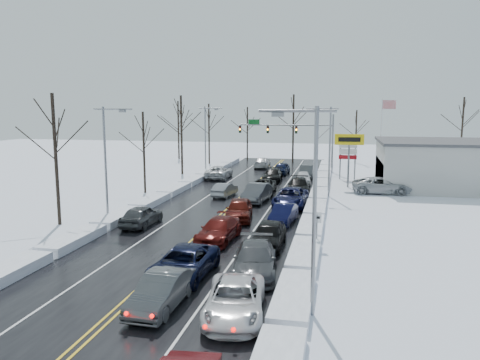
% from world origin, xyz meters
% --- Properties ---
extents(ground, '(160.00, 160.00, 0.00)m').
position_xyz_m(ground, '(0.00, 0.00, 0.00)').
color(ground, silver).
rests_on(ground, ground).
extents(road_surface, '(14.00, 84.00, 0.01)m').
position_xyz_m(road_surface, '(0.00, 2.00, 0.01)').
color(road_surface, black).
rests_on(road_surface, ground).
extents(snow_bank_left, '(1.72, 72.00, 0.61)m').
position_xyz_m(snow_bank_left, '(-7.60, 2.00, 0.00)').
color(snow_bank_left, white).
rests_on(snow_bank_left, ground).
extents(snow_bank_right, '(1.72, 72.00, 0.61)m').
position_xyz_m(snow_bank_right, '(7.60, 2.00, 0.00)').
color(snow_bank_right, white).
rests_on(snow_bank_right, ground).
extents(traffic_signal_mast, '(13.28, 0.39, 8.00)m').
position_xyz_m(traffic_signal_mast, '(3.45, 27.99, 5.48)').
color(traffic_signal_mast, slate).
rests_on(traffic_signal_mast, ground).
extents(tires_plus_sign, '(3.20, 0.34, 6.00)m').
position_xyz_m(tires_plus_sign, '(10.50, 15.99, 4.99)').
color(tires_plus_sign, slate).
rests_on(tires_plus_sign, ground).
extents(used_vehicles_sign, '(2.20, 0.22, 4.65)m').
position_xyz_m(used_vehicles_sign, '(10.50, 22.00, 3.32)').
color(used_vehicles_sign, slate).
rests_on(used_vehicles_sign, ground).
extents(speed_limit_sign, '(0.55, 0.09, 2.35)m').
position_xyz_m(speed_limit_sign, '(8.20, -8.00, 1.63)').
color(speed_limit_sign, slate).
rests_on(speed_limit_sign, ground).
extents(flagpole, '(1.87, 1.20, 10.00)m').
position_xyz_m(flagpole, '(15.17, 30.00, 5.93)').
color(flagpole, silver).
rests_on(flagpole, ground).
extents(dealership_building, '(20.40, 12.40, 5.30)m').
position_xyz_m(dealership_building, '(23.98, 18.00, 2.66)').
color(dealership_building, '#B0B0AB').
rests_on(dealership_building, ground).
extents(streetlight_se, '(3.20, 0.25, 9.00)m').
position_xyz_m(streetlight_se, '(8.30, -18.00, 5.31)').
color(streetlight_se, slate).
rests_on(streetlight_se, ground).
extents(streetlight_ne, '(3.20, 0.25, 9.00)m').
position_xyz_m(streetlight_ne, '(8.30, 10.00, 5.31)').
color(streetlight_ne, slate).
rests_on(streetlight_ne, ground).
extents(streetlight_sw, '(3.20, 0.25, 9.00)m').
position_xyz_m(streetlight_sw, '(-8.30, -4.00, 5.31)').
color(streetlight_sw, slate).
rests_on(streetlight_sw, ground).
extents(streetlight_nw, '(3.20, 0.25, 9.00)m').
position_xyz_m(streetlight_nw, '(-8.30, 24.00, 5.31)').
color(streetlight_nw, slate).
rests_on(streetlight_nw, ground).
extents(tree_left_b, '(4.00, 4.00, 10.00)m').
position_xyz_m(tree_left_b, '(-11.50, -6.00, 6.99)').
color(tree_left_b, '#2D231C').
rests_on(tree_left_b, ground).
extents(tree_left_c, '(3.40, 3.40, 8.50)m').
position_xyz_m(tree_left_c, '(-10.50, 8.00, 5.94)').
color(tree_left_c, '#2D231C').
rests_on(tree_left_c, ground).
extents(tree_left_d, '(4.20, 4.20, 10.50)m').
position_xyz_m(tree_left_d, '(-11.20, 22.00, 7.33)').
color(tree_left_d, '#2D231C').
rests_on(tree_left_d, ground).
extents(tree_left_e, '(3.80, 3.80, 9.50)m').
position_xyz_m(tree_left_e, '(-10.80, 34.00, 6.64)').
color(tree_left_e, '#2D231C').
rests_on(tree_left_e, ground).
extents(tree_far_a, '(4.00, 4.00, 10.00)m').
position_xyz_m(tree_far_a, '(-18.00, 40.00, 6.99)').
color(tree_far_a, '#2D231C').
rests_on(tree_far_a, ground).
extents(tree_far_b, '(3.60, 3.60, 9.00)m').
position_xyz_m(tree_far_b, '(-6.00, 41.00, 6.29)').
color(tree_far_b, '#2D231C').
rests_on(tree_far_b, ground).
extents(tree_far_c, '(4.40, 4.40, 11.00)m').
position_xyz_m(tree_far_c, '(2.00, 39.00, 7.68)').
color(tree_far_c, '#2D231C').
rests_on(tree_far_c, ground).
extents(tree_far_d, '(3.40, 3.40, 8.50)m').
position_xyz_m(tree_far_d, '(12.00, 40.50, 5.94)').
color(tree_far_d, '#2D231C').
rests_on(tree_far_d, ground).
extents(tree_far_e, '(4.20, 4.20, 10.50)m').
position_xyz_m(tree_far_e, '(28.00, 41.00, 7.33)').
color(tree_far_e, '#2D231C').
rests_on(tree_far_e, ground).
extents(queued_car_1, '(1.80, 4.79, 1.56)m').
position_xyz_m(queued_car_1, '(1.82, -18.67, 0.00)').
color(queued_car_1, '#44484A').
rests_on(queued_car_1, ground).
extents(queued_car_2, '(2.86, 5.80, 1.58)m').
position_xyz_m(queued_car_2, '(1.57, -14.86, 0.00)').
color(queued_car_2, black).
rests_on(queued_car_2, ground).
extents(queued_car_3, '(2.53, 5.41, 1.53)m').
position_xyz_m(queued_car_3, '(1.66, -7.81, 0.00)').
color(queued_car_3, '#4F0D0A').
rests_on(queued_car_3, ground).
extents(queued_car_4, '(2.69, 5.27, 1.72)m').
position_xyz_m(queued_car_4, '(1.73, -1.67, 0.00)').
color(queued_car_4, '#4A1009').
rests_on(queued_car_4, ground).
extents(queued_car_5, '(2.33, 5.38, 1.72)m').
position_xyz_m(queued_car_5, '(1.85, 5.82, 0.00)').
color(queued_car_5, '#47494C').
rests_on(queued_car_5, ground).
extents(queued_car_6, '(2.60, 5.26, 1.43)m').
position_xyz_m(queued_car_6, '(1.74, 10.50, 0.00)').
color(queued_car_6, black).
rests_on(queued_car_6, ground).
extents(queued_car_7, '(2.25, 5.32, 1.53)m').
position_xyz_m(queued_car_7, '(1.59, 18.40, 0.00)').
color(queued_car_7, black).
rests_on(queued_car_7, ground).
extents(queued_car_8, '(2.19, 4.78, 1.59)m').
position_xyz_m(queued_car_8, '(1.87, 24.69, 0.00)').
color(queued_car_8, black).
rests_on(queued_car_8, ground).
extents(queued_car_10, '(3.18, 5.66, 1.49)m').
position_xyz_m(queued_car_10, '(5.24, -18.82, 0.00)').
color(queued_car_10, silver).
rests_on(queued_car_10, ground).
extents(queued_car_11, '(2.99, 5.84, 1.62)m').
position_xyz_m(queued_car_11, '(5.15, -13.55, 0.00)').
color(queued_car_11, '#424448').
rests_on(queued_car_11, ground).
extents(queued_car_12, '(1.99, 4.88, 1.66)m').
position_xyz_m(queued_car_12, '(5.14, -8.48, 0.00)').
color(queued_car_12, black).
rests_on(queued_car_12, ground).
extents(queued_car_13, '(1.97, 4.54, 1.45)m').
position_xyz_m(queued_car_13, '(5.34, -1.96, 0.00)').
color(queued_car_13, black).
rests_on(queued_car_13, ground).
extents(queued_car_14, '(3.00, 6.17, 1.69)m').
position_xyz_m(queued_car_14, '(5.25, 4.26, 0.00)').
color(queued_car_14, black).
rests_on(queued_car_14, ground).
extents(queued_car_15, '(2.65, 5.73, 1.62)m').
position_xyz_m(queued_car_15, '(5.43, 10.78, 0.00)').
color(queued_car_15, black).
rests_on(queued_car_15, ground).
extents(queued_car_16, '(2.14, 4.51, 1.49)m').
position_xyz_m(queued_car_16, '(5.37, 17.33, 0.00)').
color(queued_car_16, white).
rests_on(queued_car_16, ground).
extents(queued_car_17, '(1.70, 4.85, 1.60)m').
position_xyz_m(queued_car_17, '(5.43, 22.17, 0.00)').
color(queued_car_17, '#3D4042').
rests_on(queued_car_17, ground).
extents(oncoming_car_0, '(1.97, 4.29, 1.36)m').
position_xyz_m(oncoming_car_0, '(-1.80, 7.84, 0.00)').
color(oncoming_car_0, gray).
rests_on(oncoming_car_0, ground).
extents(oncoming_car_1, '(2.79, 5.87, 1.62)m').
position_xyz_m(oncoming_car_1, '(-5.40, 19.40, 0.00)').
color(oncoming_car_1, silver).
rests_on(oncoming_car_1, ground).
extents(oncoming_car_2, '(2.37, 5.38, 1.54)m').
position_xyz_m(oncoming_car_2, '(-1.75, 31.04, 0.00)').
color(oncoming_car_2, silver).
rests_on(oncoming_car_2, ground).
extents(oncoming_car_3, '(2.04, 4.77, 1.61)m').
position_xyz_m(oncoming_car_3, '(-5.13, -5.08, 0.00)').
color(oncoming_car_3, '#3D3F42').
rests_on(oncoming_car_3, ground).
extents(parked_car_0, '(6.24, 3.10, 1.70)m').
position_xyz_m(parked_car_0, '(13.96, 12.82, 0.00)').
color(parked_car_0, '#AAAEB3').
rests_on(parked_car_0, ground).
extents(parked_car_1, '(2.19, 5.31, 1.54)m').
position_xyz_m(parked_car_1, '(17.12, 14.71, 0.00)').
color(parked_car_1, '#44484A').
rests_on(parked_car_1, ground).
extents(parked_car_2, '(1.85, 4.56, 1.55)m').
position_xyz_m(parked_car_2, '(14.90, 22.36, 0.00)').
color(parked_car_2, black).
rests_on(parked_car_2, ground).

